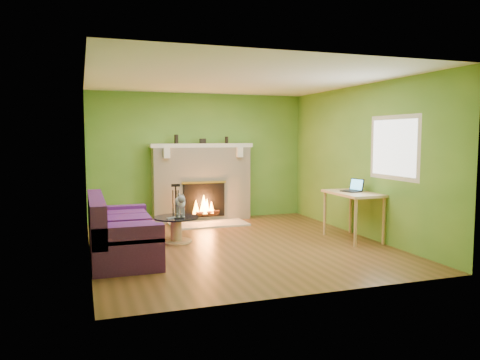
{
  "coord_description": "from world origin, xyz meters",
  "views": [
    {
      "loc": [
        -2.33,
        -6.95,
        1.72
      ],
      "look_at": [
        0.18,
        0.4,
        1.0
      ],
      "focal_mm": 35.0,
      "sensor_mm": 36.0,
      "label": 1
    }
  ],
  "objects_px": {
    "coffee_table": "(176,227)",
    "desk": "(353,198)",
    "sofa": "(118,233)",
    "cat": "(180,204)"
  },
  "relations": [
    {
      "from": "coffee_table",
      "to": "desk",
      "type": "distance_m",
      "value": 2.98
    },
    {
      "from": "desk",
      "to": "sofa",
      "type": "bearing_deg",
      "value": 178.95
    },
    {
      "from": "coffee_table",
      "to": "desk",
      "type": "bearing_deg",
      "value": -15.06
    },
    {
      "from": "sofa",
      "to": "desk",
      "type": "xyz_separation_m",
      "value": [
        3.81,
        -0.07,
        0.36
      ]
    },
    {
      "from": "sofa",
      "to": "cat",
      "type": "bearing_deg",
      "value": 35.39
    },
    {
      "from": "sofa",
      "to": "coffee_table",
      "type": "relative_size",
      "value": 2.68
    },
    {
      "from": "sofa",
      "to": "cat",
      "type": "relative_size",
      "value": 3.2
    },
    {
      "from": "sofa",
      "to": "cat",
      "type": "xyz_separation_m",
      "value": [
        1.05,
        0.74,
        0.27
      ]
    },
    {
      "from": "desk",
      "to": "coffee_table",
      "type": "bearing_deg",
      "value": 164.94
    },
    {
      "from": "sofa",
      "to": "coffee_table",
      "type": "height_order",
      "value": "sofa"
    }
  ]
}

